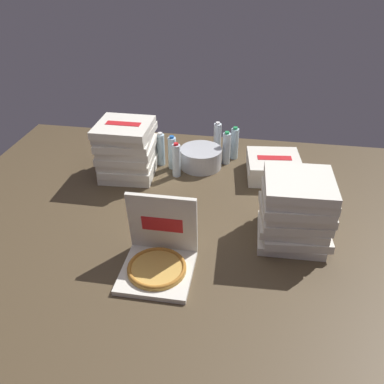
{
  "coord_description": "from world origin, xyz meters",
  "views": [
    {
      "loc": [
        0.3,
        -1.93,
        1.45
      ],
      "look_at": [
        -0.04,
        0.1,
        0.14
      ],
      "focal_mm": 38.5,
      "sensor_mm": 36.0,
      "label": 1
    }
  ],
  "objects_px": {
    "pizza_stack_left_near": "(295,210)",
    "water_bottle_5": "(226,148)",
    "pizza_stack_center_near": "(127,149)",
    "ice_bucket": "(201,158)",
    "water_bottle_4": "(172,153)",
    "pizza_stack_right_near": "(273,167)",
    "open_pizza_box": "(159,256)",
    "water_bottle_2": "(161,149)",
    "water_bottle_0": "(235,143)",
    "water_bottle_1": "(176,160)",
    "water_bottle_3": "(217,138)"
  },
  "relations": [
    {
      "from": "pizza_stack_left_near",
      "to": "water_bottle_5",
      "type": "height_order",
      "value": "pizza_stack_left_near"
    },
    {
      "from": "pizza_stack_center_near",
      "to": "ice_bucket",
      "type": "distance_m",
      "value": 0.54
    },
    {
      "from": "ice_bucket",
      "to": "water_bottle_4",
      "type": "relative_size",
      "value": 1.2
    },
    {
      "from": "pizza_stack_right_near",
      "to": "pizza_stack_left_near",
      "type": "distance_m",
      "value": 0.7
    },
    {
      "from": "ice_bucket",
      "to": "water_bottle_5",
      "type": "distance_m",
      "value": 0.2
    },
    {
      "from": "open_pizza_box",
      "to": "pizza_stack_left_near",
      "type": "relative_size",
      "value": 0.94
    },
    {
      "from": "open_pizza_box",
      "to": "pizza_stack_center_near",
      "type": "distance_m",
      "value": 1.0
    },
    {
      "from": "pizza_stack_left_near",
      "to": "pizza_stack_center_near",
      "type": "distance_m",
      "value": 1.23
    },
    {
      "from": "pizza_stack_right_near",
      "to": "water_bottle_2",
      "type": "xyz_separation_m",
      "value": [
        -0.81,
        0.04,
        0.05
      ]
    },
    {
      "from": "water_bottle_0",
      "to": "water_bottle_4",
      "type": "height_order",
      "value": "same"
    },
    {
      "from": "pizza_stack_left_near",
      "to": "water_bottle_2",
      "type": "relative_size",
      "value": 1.61
    },
    {
      "from": "water_bottle_1",
      "to": "ice_bucket",
      "type": "bearing_deg",
      "value": 47.17
    },
    {
      "from": "pizza_stack_left_near",
      "to": "ice_bucket",
      "type": "height_order",
      "value": "pizza_stack_left_near"
    },
    {
      "from": "pizza_stack_right_near",
      "to": "water_bottle_4",
      "type": "relative_size",
      "value": 1.59
    },
    {
      "from": "water_bottle_3",
      "to": "water_bottle_4",
      "type": "bearing_deg",
      "value": -134.41
    },
    {
      "from": "pizza_stack_center_near",
      "to": "water_bottle_2",
      "type": "relative_size",
      "value": 1.58
    },
    {
      "from": "water_bottle_3",
      "to": "water_bottle_0",
      "type": "bearing_deg",
      "value": -27.18
    },
    {
      "from": "water_bottle_2",
      "to": "water_bottle_5",
      "type": "xyz_separation_m",
      "value": [
        0.47,
        0.09,
        0.0
      ]
    },
    {
      "from": "water_bottle_0",
      "to": "pizza_stack_left_near",
      "type": "bearing_deg",
      "value": -66.55
    },
    {
      "from": "water_bottle_2",
      "to": "water_bottle_5",
      "type": "height_order",
      "value": "same"
    },
    {
      "from": "water_bottle_4",
      "to": "pizza_stack_right_near",
      "type": "bearing_deg",
      "value": -0.2
    },
    {
      "from": "pizza_stack_center_near",
      "to": "water_bottle_0",
      "type": "height_order",
      "value": "pizza_stack_center_near"
    },
    {
      "from": "water_bottle_1",
      "to": "water_bottle_3",
      "type": "distance_m",
      "value": 0.46
    },
    {
      "from": "pizza_stack_center_near",
      "to": "open_pizza_box",
      "type": "bearing_deg",
      "value": -64.32
    },
    {
      "from": "pizza_stack_right_near",
      "to": "water_bottle_5",
      "type": "distance_m",
      "value": 0.37
    },
    {
      "from": "pizza_stack_right_near",
      "to": "water_bottle_0",
      "type": "height_order",
      "value": "water_bottle_0"
    },
    {
      "from": "pizza_stack_left_near",
      "to": "water_bottle_3",
      "type": "distance_m",
      "value": 1.11
    },
    {
      "from": "water_bottle_0",
      "to": "water_bottle_5",
      "type": "bearing_deg",
      "value": -120.11
    },
    {
      "from": "water_bottle_1",
      "to": "water_bottle_0",
      "type": "bearing_deg",
      "value": 41.45
    },
    {
      "from": "pizza_stack_left_near",
      "to": "water_bottle_1",
      "type": "relative_size",
      "value": 1.61
    },
    {
      "from": "open_pizza_box",
      "to": "pizza_stack_right_near",
      "type": "bearing_deg",
      "value": 61.31
    },
    {
      "from": "water_bottle_4",
      "to": "pizza_stack_left_near",
      "type": "bearing_deg",
      "value": -39.8
    },
    {
      "from": "pizza_stack_center_near",
      "to": "water_bottle_3",
      "type": "bearing_deg",
      "value": 37.0
    },
    {
      "from": "open_pizza_box",
      "to": "water_bottle_4",
      "type": "distance_m",
      "value": 1.05
    },
    {
      "from": "open_pizza_box",
      "to": "water_bottle_0",
      "type": "bearing_deg",
      "value": 77.58
    },
    {
      "from": "pizza_stack_right_near",
      "to": "water_bottle_5",
      "type": "height_order",
      "value": "water_bottle_5"
    },
    {
      "from": "water_bottle_1",
      "to": "water_bottle_4",
      "type": "bearing_deg",
      "value": 116.09
    },
    {
      "from": "open_pizza_box",
      "to": "pizza_stack_center_near",
      "type": "height_order",
      "value": "pizza_stack_center_near"
    },
    {
      "from": "water_bottle_5",
      "to": "ice_bucket",
      "type": "bearing_deg",
      "value": -155.01
    },
    {
      "from": "water_bottle_1",
      "to": "pizza_stack_left_near",
      "type": "bearing_deg",
      "value": -36.95
    },
    {
      "from": "water_bottle_0",
      "to": "ice_bucket",
      "type": "bearing_deg",
      "value": -142.9
    },
    {
      "from": "ice_bucket",
      "to": "water_bottle_1",
      "type": "xyz_separation_m",
      "value": [
        -0.15,
        -0.16,
        0.05
      ]
    },
    {
      "from": "ice_bucket",
      "to": "water_bottle_4",
      "type": "distance_m",
      "value": 0.21
    },
    {
      "from": "pizza_stack_left_near",
      "to": "water_bottle_1",
      "type": "distance_m",
      "value": 0.96
    },
    {
      "from": "water_bottle_5",
      "to": "pizza_stack_center_near",
      "type": "bearing_deg",
      "value": -157.46
    },
    {
      "from": "water_bottle_4",
      "to": "water_bottle_0",
      "type": "bearing_deg",
      "value": 27.91
    },
    {
      "from": "water_bottle_1",
      "to": "water_bottle_5",
      "type": "xyz_separation_m",
      "value": [
        0.32,
        0.24,
        0.0
      ]
    },
    {
      "from": "open_pizza_box",
      "to": "water_bottle_2",
      "type": "height_order",
      "value": "open_pizza_box"
    },
    {
      "from": "water_bottle_1",
      "to": "water_bottle_3",
      "type": "relative_size",
      "value": 1.0
    },
    {
      "from": "pizza_stack_left_near",
      "to": "water_bottle_5",
      "type": "distance_m",
      "value": 0.93
    }
  ]
}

